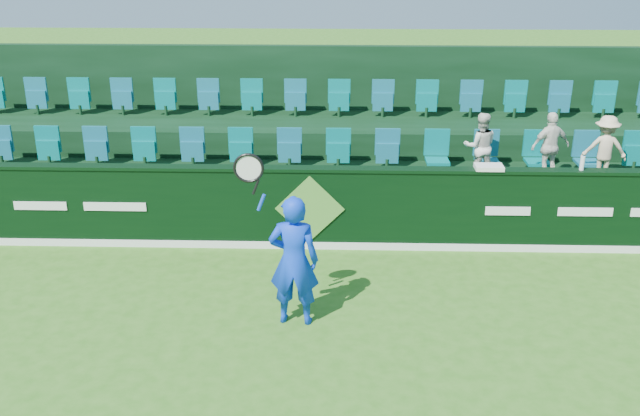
{
  "coord_description": "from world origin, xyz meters",
  "views": [
    {
      "loc": [
        0.47,
        -6.51,
        4.87
      ],
      "look_at": [
        0.19,
        2.8,
        1.15
      ],
      "focal_mm": 40.0,
      "sensor_mm": 36.0,
      "label": 1
    }
  ],
  "objects_px": {
    "tennis_player": "(293,260)",
    "spectator_middle": "(550,146)",
    "towel": "(489,167)",
    "drinks_bottle": "(582,163)",
    "spectator_left": "(480,146)",
    "spectator_right": "(605,148)"
  },
  "relations": [
    {
      "from": "tennis_player",
      "to": "spectator_left",
      "type": "relative_size",
      "value": 2.07
    },
    {
      "from": "spectator_middle",
      "to": "spectator_right",
      "type": "relative_size",
      "value": 1.05
    },
    {
      "from": "spectator_left",
      "to": "spectator_right",
      "type": "bearing_deg",
      "value": 179.5
    },
    {
      "from": "tennis_player",
      "to": "spectator_middle",
      "type": "distance_m",
      "value": 5.41
    },
    {
      "from": "tennis_player",
      "to": "spectator_right",
      "type": "xyz_separation_m",
      "value": [
        5.03,
        3.47,
        0.47
      ]
    },
    {
      "from": "spectator_middle",
      "to": "towel",
      "type": "xyz_separation_m",
      "value": [
        -1.24,
        -1.12,
        -0.01
      ]
    },
    {
      "from": "towel",
      "to": "spectator_left",
      "type": "bearing_deg",
      "value": 86.8
    },
    {
      "from": "towel",
      "to": "drinks_bottle",
      "type": "xyz_separation_m",
      "value": [
        1.42,
        0.0,
        0.08
      ]
    },
    {
      "from": "spectator_right",
      "to": "tennis_player",
      "type": "bearing_deg",
      "value": 45.27
    },
    {
      "from": "towel",
      "to": "spectator_middle",
      "type": "bearing_deg",
      "value": 42.15
    },
    {
      "from": "towel",
      "to": "spectator_right",
      "type": "bearing_deg",
      "value": 27.48
    },
    {
      "from": "tennis_player",
      "to": "spectator_left",
      "type": "distance_m",
      "value": 4.58
    },
    {
      "from": "spectator_left",
      "to": "towel",
      "type": "height_order",
      "value": "spectator_left"
    },
    {
      "from": "drinks_bottle",
      "to": "spectator_left",
      "type": "bearing_deg",
      "value": 140.39
    },
    {
      "from": "drinks_bottle",
      "to": "spectator_middle",
      "type": "bearing_deg",
      "value": 99.07
    },
    {
      "from": "spectator_middle",
      "to": "drinks_bottle",
      "type": "height_order",
      "value": "spectator_middle"
    },
    {
      "from": "spectator_middle",
      "to": "towel",
      "type": "distance_m",
      "value": 1.67
    },
    {
      "from": "spectator_right",
      "to": "spectator_left",
      "type": "bearing_deg",
      "value": 10.68
    },
    {
      "from": "tennis_player",
      "to": "spectator_middle",
      "type": "height_order",
      "value": "tennis_player"
    },
    {
      "from": "towel",
      "to": "drinks_bottle",
      "type": "bearing_deg",
      "value": 0.0
    },
    {
      "from": "tennis_player",
      "to": "spectator_middle",
      "type": "bearing_deg",
      "value": 40.12
    },
    {
      "from": "tennis_player",
      "to": "towel",
      "type": "relative_size",
      "value": 5.55
    }
  ]
}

